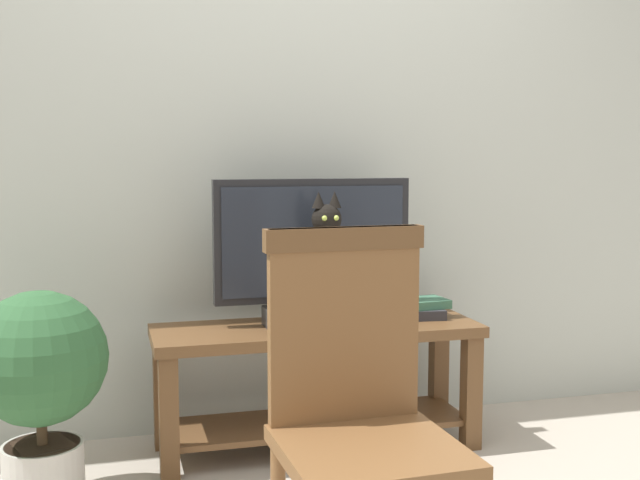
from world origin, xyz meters
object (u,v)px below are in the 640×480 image
(tv, at_px, (313,247))
(potted_plant, at_px, (40,375))
(book_stack, at_px, (422,308))
(tv_stand, at_px, (317,365))
(media_box, at_px, (323,319))
(cat, at_px, (324,266))
(wooden_chair, at_px, (358,400))

(tv, height_order, potted_plant, tv)
(book_stack, xyz_separation_m, potted_plant, (-1.51, -0.29, -0.10))
(tv_stand, height_order, media_box, media_box)
(media_box, bearing_deg, potted_plant, -169.86)
(tv_stand, relative_size, book_stack, 5.79)
(media_box, bearing_deg, cat, -86.12)
(tv, distance_m, wooden_chair, 1.28)
(tv, relative_size, book_stack, 3.56)
(tv_stand, bearing_deg, potted_plant, -166.57)
(book_stack, bearing_deg, media_box, -167.84)
(tv_stand, bearing_deg, tv, 89.97)
(tv_stand, xyz_separation_m, tv, (0.00, 0.06, 0.48))
(tv_stand, height_order, cat, cat)
(tv, height_order, media_box, tv)
(tv, bearing_deg, media_box, -85.25)
(wooden_chair, relative_size, potted_plant, 1.36)
(tv_stand, bearing_deg, book_stack, 4.68)
(tv_stand, xyz_separation_m, media_box, (0.01, -0.06, 0.20))
(cat, bearing_deg, potted_plant, -170.69)
(media_box, bearing_deg, tv_stand, 99.45)
(media_box, distance_m, wooden_chair, 1.14)
(tv_stand, relative_size, potted_plant, 1.77)
(tv, bearing_deg, potted_plant, -163.47)
(media_box, bearing_deg, tv, 94.75)
(media_box, bearing_deg, wooden_chair, -100.97)
(wooden_chair, distance_m, potted_plant, 1.26)
(cat, distance_m, wooden_chair, 1.14)
(cat, bearing_deg, tv, 94.65)
(tv_stand, distance_m, book_stack, 0.51)
(media_box, relative_size, cat, 0.94)
(cat, height_order, book_stack, cat)
(tv_stand, distance_m, media_box, 0.21)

